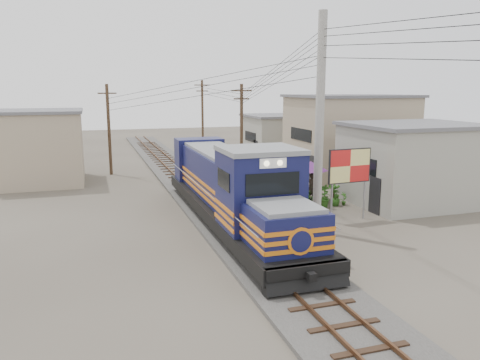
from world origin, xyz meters
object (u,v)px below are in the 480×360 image
object	(u,v)px
locomotive	(232,190)
vendor	(311,188)
market_umbrella	(311,166)
billboard	(350,168)

from	to	relation	value
locomotive	vendor	size ratio (longest dim) A/B	9.70
market_umbrella	vendor	distance (m)	1.34
billboard	vendor	bearing A→B (deg)	86.79
market_umbrella	billboard	bearing A→B (deg)	-92.08
billboard	market_umbrella	bearing A→B (deg)	84.33
locomotive	vendor	distance (m)	6.81
locomotive	vendor	world-z (taller)	locomotive
billboard	vendor	xyz separation A→B (m)	(-0.03, 4.13, -1.87)
locomotive	market_umbrella	xyz separation A→B (m)	(6.10, 3.82, 0.26)
market_umbrella	vendor	size ratio (longest dim) A/B	1.47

